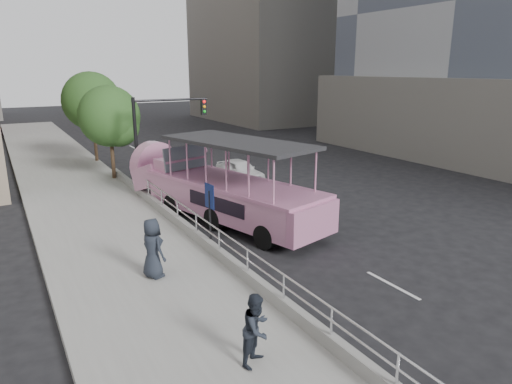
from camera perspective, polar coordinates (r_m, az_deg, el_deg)
The scene contains 12 objects.
ground at distance 16.00m, azimuth 8.94°, elevation -9.45°, with size 160.00×160.00×0.00m, color black.
sidewalk at distance 22.46m, azimuth -19.58°, elevation -2.46°, with size 5.50×80.00×0.30m, color #9C9C97.
kerb_wall at distance 15.83m, azimuth -4.56°, elevation -7.69°, with size 0.24×30.00×0.36m, color gray.
guardrail at distance 15.58m, azimuth -4.61°, elevation -5.45°, with size 0.07×22.00×0.71m.
duck_boat at distance 20.76m, azimuth -5.05°, elevation 0.50°, with size 5.42×11.47×3.71m.
car at distance 27.68m, azimuth -2.04°, elevation 2.74°, with size 1.56×3.86×1.32m, color silver.
pedestrian_mid at distance 10.39m, azimuth 0.10°, elevation -16.74°, with size 0.81×0.63×1.65m, color #202630.
pedestrian_far at distance 14.54m, azimuth -12.79°, elevation -6.87°, with size 0.93×0.61×1.91m, color #202630.
parking_sign at distance 16.31m, azimuth -5.78°, elevation -2.42°, with size 0.10×0.61×2.72m.
traffic_signal at distance 25.09m, azimuth -12.22°, elevation 7.70°, with size 4.20×0.32×5.20m.
street_tree_near at distance 27.94m, azimuth -17.62°, elevation 8.74°, with size 3.52×3.52×5.72m.
street_tree_far at distance 33.80m, azimuth -19.66°, elevation 10.40°, with size 3.97×3.97×6.45m.
Camera 1 is at (-9.30, -11.22, 6.62)m, focal length 32.00 mm.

